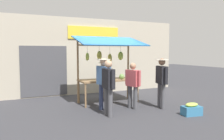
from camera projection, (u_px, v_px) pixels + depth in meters
ground_plane at (109, 102)px, 8.61m from camera, size 40.00×40.00×0.00m
street_backdrop at (88, 56)px, 10.43m from camera, size 9.00×0.30×3.40m
market_stall at (109, 61)px, 8.52m from camera, size 2.50×1.46×2.50m
vendor_with_sunhat at (103, 77)px, 9.26m from camera, size 0.39×0.64×1.51m
shopper_in_grey_tee at (162, 79)px, 7.67m from camera, size 0.44×0.70×1.69m
shopper_in_striped_shirt at (133, 83)px, 7.62m from camera, size 0.35×0.64×1.54m
shopper_with_shopping_bag at (104, 79)px, 7.37m from camera, size 0.44×0.70×1.71m
shopper_with_ponytail at (108, 84)px, 6.72m from camera, size 0.23×0.71×1.67m
produce_crate_near at (192, 110)px, 6.87m from camera, size 0.61×0.42×0.38m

